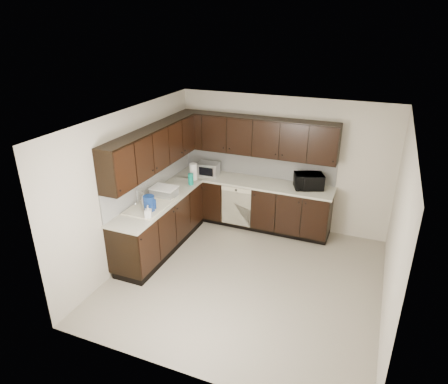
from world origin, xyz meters
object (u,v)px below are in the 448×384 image
object	(u,v)px
microwave	(309,181)
storage_bin	(164,192)
blue_pitcher	(149,204)
toaster_oven	(208,169)
sink	(149,210)

from	to	relation	value
microwave	storage_bin	bearing A→B (deg)	-172.78
storage_bin	blue_pitcher	world-z (taller)	blue_pitcher
toaster_oven	blue_pitcher	xyz separation A→B (m)	(-0.21, -1.81, 0.01)
storage_bin	blue_pitcher	distance (m)	0.61
microwave	sink	bearing A→B (deg)	-164.58
microwave	toaster_oven	distance (m)	1.93
toaster_oven	storage_bin	size ratio (longest dim) A/B	0.97
sink	storage_bin	distance (m)	0.49
sink	storage_bin	world-z (taller)	sink
toaster_oven	blue_pitcher	bearing A→B (deg)	-101.89
sink	storage_bin	size ratio (longest dim) A/B	2.01
sink	toaster_oven	world-z (taller)	sink
storage_bin	blue_pitcher	xyz separation A→B (m)	(0.08, -0.60, 0.05)
blue_pitcher	microwave	bearing A→B (deg)	19.60
toaster_oven	storage_bin	world-z (taller)	toaster_oven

